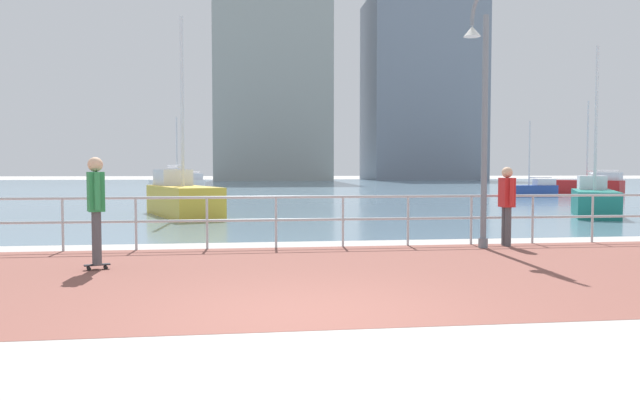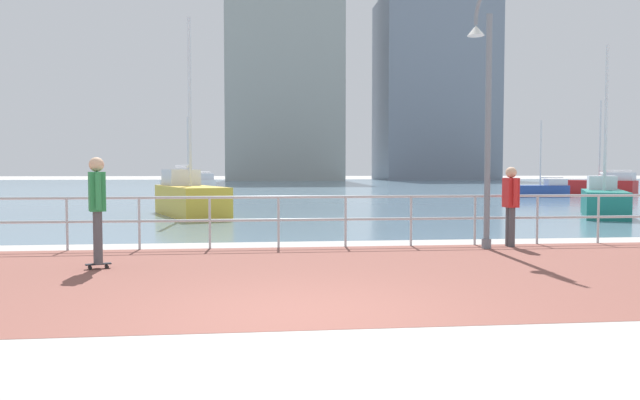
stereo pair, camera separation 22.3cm
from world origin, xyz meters
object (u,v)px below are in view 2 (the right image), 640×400
Objects in this scene: skateboarder at (97,202)px; sailboat_white at (604,200)px; sailboat_red at (542,190)px; sailboat_blue at (190,184)px; lamppost at (484,104)px; bystander at (511,200)px; sailboat_ivory at (602,186)px; sailboat_gray at (189,197)px.

skateboarder is 17.44m from sailboat_white.
sailboat_blue is at bearing 149.56° from sailboat_red.
lamppost is 2.07m from bystander.
sailboat_blue is at bearing 105.25° from lamppost.
bystander is 0.27× the size of sailboat_ivory.
sailboat_gray reaches higher than skateboarder.
sailboat_white is (-10.37, -17.19, -0.02)m from sailboat_ivory.
sailboat_blue is at bearing 159.76° from sailboat_ivory.
sailboat_red is at bearing 62.11° from bystander.
sailboat_gray is at bearing 126.26° from lamppost.
sailboat_ivory is at bearing 31.97° from sailboat_gray.
bystander is 24.88m from sailboat_red.
sailboat_white is at bearing -7.20° from sailboat_gray.
sailboat_ivory reaches higher than skateboarder.
sailboat_red is at bearing -153.01° from sailboat_ivory.
sailboat_ivory is at bearing 47.06° from skateboarder.
lamppost reaches higher than bystander.
sailboat_ivory is (17.71, 24.84, -2.37)m from lamppost.
skateboarder is 0.27× the size of sailboat_gray.
sailboat_ivory reaches higher than sailboat_red.
sailboat_ivory is 29.05m from sailboat_gray.
sailboat_white is at bearing -58.25° from sailboat_blue.
lamppost is at bearing -125.48° from sailboat_ivory.
sailboat_blue is (-2.29, 36.82, -0.56)m from skateboarder.
sailboat_white is 0.86× the size of sailboat_gray.
sailboat_blue is at bearing 93.55° from skateboarder.
bystander is at bearing -124.59° from sailboat_ivory.
sailboat_white is 14.39m from sailboat_gray.
sailboat_white reaches higher than lamppost.
sailboat_ivory is (17.07, 24.75, -0.40)m from bystander.
sailboat_blue is (-9.51, 34.87, -2.41)m from lamppost.
sailboat_ivory is 20.07m from sailboat_white.
sailboat_red is (21.78, -12.80, -0.10)m from sailboat_blue.
sailboat_red is (11.64, 21.98, -0.55)m from bystander.
skateboarder is 36.89m from sailboat_blue.
lamppost reaches higher than skateboarder.
bystander is (7.86, 2.03, -0.11)m from skateboarder.
skateboarder is 11.41m from sailboat_gray.
lamppost is 7.70m from skateboarder.
lamppost is 25.38m from sailboat_red.
sailboat_gray is at bearing 128.95° from bystander.
lamppost is at bearing -74.75° from sailboat_blue.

